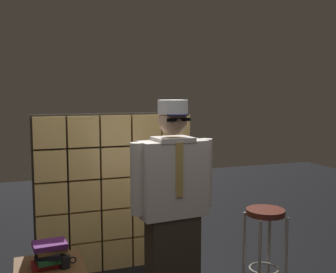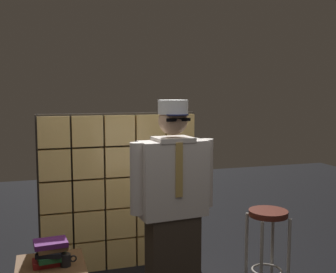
{
  "view_description": "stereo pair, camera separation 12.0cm",
  "coord_description": "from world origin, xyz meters",
  "px_view_note": "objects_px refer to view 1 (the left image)",
  "views": [
    {
      "loc": [
        -0.88,
        -2.72,
        1.82
      ],
      "look_at": [
        0.17,
        0.23,
        1.47
      ],
      "focal_mm": 44.48,
      "sensor_mm": 36.0,
      "label": 1
    },
    {
      "loc": [
        -0.76,
        -2.76,
        1.82
      ],
      "look_at": [
        0.17,
        0.23,
        1.47
      ],
      "focal_mm": 44.48,
      "sensor_mm": 36.0,
      "label": 2
    }
  ],
  "objects_px": {
    "standing_person": "(173,207)",
    "coffee_mug": "(66,262)",
    "bar_stool": "(265,231)",
    "book_stack": "(50,254)"
  },
  "relations": [
    {
      "from": "standing_person",
      "to": "book_stack",
      "type": "height_order",
      "value": "standing_person"
    },
    {
      "from": "bar_stool",
      "to": "book_stack",
      "type": "height_order",
      "value": "bar_stool"
    },
    {
      "from": "standing_person",
      "to": "coffee_mug",
      "type": "bearing_deg",
      "value": 166.06
    },
    {
      "from": "book_stack",
      "to": "coffee_mug",
      "type": "distance_m",
      "value": 0.13
    },
    {
      "from": "bar_stool",
      "to": "coffee_mug",
      "type": "relative_size",
      "value": 6.17
    },
    {
      "from": "standing_person",
      "to": "coffee_mug",
      "type": "xyz_separation_m",
      "value": [
        -0.82,
        0.12,
        -0.38
      ]
    },
    {
      "from": "bar_stool",
      "to": "coffee_mug",
      "type": "distance_m",
      "value": 1.73
    },
    {
      "from": "book_stack",
      "to": "coffee_mug",
      "type": "relative_size",
      "value": 2.17
    },
    {
      "from": "bar_stool",
      "to": "book_stack",
      "type": "distance_m",
      "value": 1.84
    },
    {
      "from": "standing_person",
      "to": "bar_stool",
      "type": "height_order",
      "value": "standing_person"
    }
  ]
}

